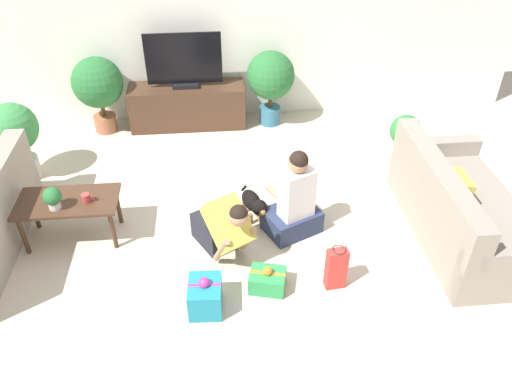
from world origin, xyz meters
The scene contains 18 objects.
ground_plane centered at (0.00, 0.00, 0.00)m, with size 16.00×16.00×0.00m, color beige.
wall_back centered at (0.00, 2.63, 1.30)m, with size 8.40×0.06×2.60m.
sofa_right centered at (2.37, -0.19, 0.28)m, with size 0.94×1.89×0.82m.
coffee_table centered at (-1.45, 0.10, 0.41)m, with size 0.96×0.50×0.46m.
tv_console centered at (-0.35, 2.33, 0.29)m, with size 1.53×0.46×0.57m.
tv centered at (-0.35, 2.33, 0.89)m, with size 0.97×0.20×0.71m.
potted_plant_back_right centered at (0.77, 2.28, 0.66)m, with size 0.63×0.63×1.02m.
potted_plant_back_left centered at (-1.46, 2.28, 0.66)m, with size 0.65×0.65×1.02m.
potted_plant_corner_left centered at (-2.23, 1.25, 0.58)m, with size 0.56×0.56×0.93m.
potted_plant_corner_right centered at (2.23, 1.10, 0.40)m, with size 0.37×0.37×0.65m.
person_kneeling centered at (0.03, -0.26, 0.32)m, with size 0.64×0.80×0.75m.
person_sitting centered at (0.74, -0.01, 0.35)m, with size 0.64×0.61×0.97m.
dog centered at (0.36, 0.19, 0.22)m, with size 0.28×0.51×0.35m.
gift_box_a centered at (0.40, -0.76, 0.09)m, with size 0.37×0.32×0.25m.
gift_box_b centered at (-0.16, -0.94, 0.14)m, with size 0.29×0.34×0.35m.
gift_bag_a centered at (1.00, -0.79, 0.22)m, with size 0.19×0.13×0.45m.
mug centered at (-1.25, 0.05, 0.51)m, with size 0.12×0.08×0.09m.
tabletop_plant centered at (-1.52, -0.02, 0.59)m, with size 0.17×0.17×0.22m.
Camera 1 is at (0.01, -3.83, 3.37)m, focal length 35.00 mm.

